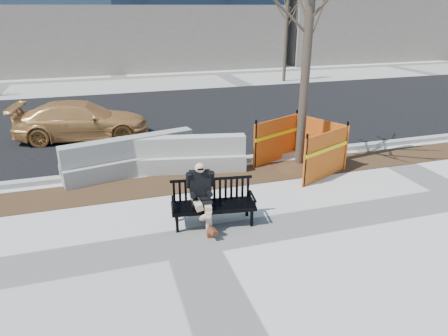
{
  "coord_description": "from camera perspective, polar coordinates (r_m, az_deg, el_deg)",
  "views": [
    {
      "loc": [
        -1.28,
        -6.19,
        3.93
      ],
      "look_at": [
        0.98,
        1.1,
        0.88
      ],
      "focal_mm": 32.63,
      "sensor_mm": 36.0,
      "label": 1
    }
  ],
  "objects": [
    {
      "name": "asphalt_street",
      "position": [
        15.55,
        -12.02,
        6.64
      ],
      "size": [
        60.0,
        10.4,
        0.01
      ],
      "primitive_type": "cube",
      "color": "black",
      "rests_on": "ground"
    },
    {
      "name": "mulch_strip",
      "position": [
        9.71,
        -8.18,
        -2.33
      ],
      "size": [
        40.0,
        1.2,
        0.02
      ],
      "primitive_type": "cube",
      "color": "#47301C",
      "rests_on": "ground"
    },
    {
      "name": "bench",
      "position": [
        7.98,
        -1.48,
        -7.76
      ],
      "size": [
        1.69,
        0.81,
        0.87
      ],
      "primitive_type": null,
      "rotation": [
        0.0,
        0.0,
        -0.14
      ],
      "color": "black",
      "rests_on": "ground"
    },
    {
      "name": "sedan",
      "position": [
        13.75,
        -18.95,
        3.94
      ],
      "size": [
        4.24,
        2.19,
        1.18
      ],
      "primitive_type": "imported",
      "rotation": [
        0.0,
        0.0,
        1.43
      ],
      "color": "#C68947",
      "rests_on": "ground"
    },
    {
      "name": "tree_fence",
      "position": [
        10.74,
        10.38,
        -0.09
      ],
      "size": [
        3.39,
        3.39,
        6.41
      ],
      "primitive_type": null,
      "rotation": [
        0.0,
        0.0,
        0.42
      ],
      "color": "orange",
      "rests_on": "ground"
    },
    {
      "name": "jersey_barrier_right",
      "position": [
        10.51,
        -5.77,
        -0.33
      ],
      "size": [
        3.26,
        1.25,
        0.92
      ],
      "primitive_type": null,
      "rotation": [
        0.0,
        0.0,
        -0.2
      ],
      "color": "#ABA8A0",
      "rests_on": "ground"
    },
    {
      "name": "ground",
      "position": [
        7.44,
        -4.78,
        -10.21
      ],
      "size": [
        120.0,
        120.0,
        0.0
      ],
      "primitive_type": "plane",
      "color": "beige",
      "rests_on": "ground"
    },
    {
      "name": "far_tree_right",
      "position": [
        23.65,
        8.36,
        11.96
      ],
      "size": [
        2.07,
        2.07,
        5.34
      ],
      "primitive_type": null,
      "rotation": [
        0.0,
        0.0,
        0.05
      ],
      "color": "#4C4031",
      "rests_on": "ground"
    },
    {
      "name": "jersey_barrier_left",
      "position": [
        10.56,
        -12.83,
        -0.67
      ],
      "size": [
        3.37,
        1.37,
        0.95
      ],
      "primitive_type": null,
      "rotation": [
        0.0,
        0.0,
        0.22
      ],
      "color": "gray",
      "rests_on": "ground"
    },
    {
      "name": "curb",
      "position": [
        10.56,
        -9.05,
        -0.04
      ],
      "size": [
        60.0,
        0.25,
        0.12
      ],
      "primitive_type": "cube",
      "color": "#9E9B93",
      "rests_on": "ground"
    },
    {
      "name": "seated_man",
      "position": [
        7.99,
        -3.15,
        -7.73
      ],
      "size": [
        0.64,
        0.94,
        1.22
      ],
      "primitive_type": null,
      "rotation": [
        0.0,
        0.0,
        -0.14
      ],
      "color": "black",
      "rests_on": "ground"
    }
  ]
}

